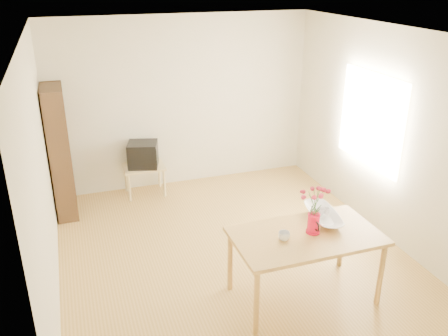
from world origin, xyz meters
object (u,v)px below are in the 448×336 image
object	(u,v)px
table	(306,241)
television	(143,154)
mug	(284,236)
pitcher	(313,224)
bowl	(324,201)

from	to	relation	value
table	television	xyz separation A→B (m)	(-1.12, 2.99, -0.02)
mug	television	world-z (taller)	mug
pitcher	mug	bearing A→B (deg)	-168.67
table	television	distance (m)	3.19
pitcher	bowl	bearing A→B (deg)	47.32
table	mug	world-z (taller)	mug
bowl	mug	bearing A→B (deg)	-155.07
mug	pitcher	bearing A→B (deg)	168.64
table	pitcher	bearing A→B (deg)	8.89
pitcher	bowl	xyz separation A→B (m)	(0.25, 0.23, 0.11)
pitcher	mug	world-z (taller)	pitcher
pitcher	bowl	distance (m)	0.36
television	pitcher	bearing A→B (deg)	-52.27
table	bowl	size ratio (longest dim) A/B	3.43
mug	television	xyz separation A→B (m)	(-0.86, 3.02, -0.15)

